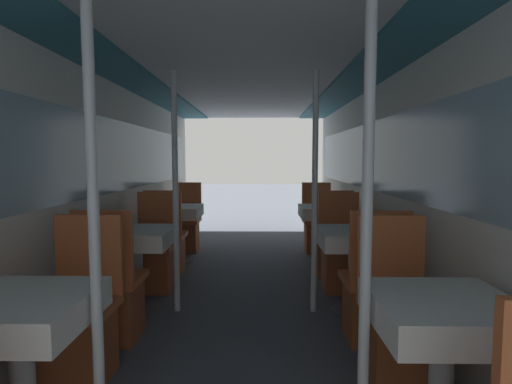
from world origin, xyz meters
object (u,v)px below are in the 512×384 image
Objects in this scene: dining_table_left_0 at (20,322)px; chair_left_near_1 at (113,300)px; chair_right_far_0 at (397,333)px; dining_table_right_1 at (355,243)px; chair_left_far_1 at (155,260)px; support_pole_right_1 at (315,193)px; chair_left_far_2 at (186,230)px; dining_table_right_0 at (443,324)px; support_pole_right_0 at (367,227)px; chair_right_near_1 at (372,301)px; dining_table_left_2 at (177,215)px; dining_table_left_1 at (136,243)px; chair_right_near_2 at (331,249)px; support_pole_left_0 at (94,227)px; chair_left_far_0 at (80,331)px; support_pole_left_1 at (176,193)px; chair_left_near_2 at (167,248)px; dining_table_right_2 at (324,216)px; chair_right_far_1 at (341,261)px; chair_right_far_2 at (317,231)px.

dining_table_left_0 is 0.73× the size of chair_left_near_1.
chair_right_far_0 reaches higher than dining_table_right_1.
chair_left_far_1 is 0.48× the size of support_pole_right_1.
chair_left_far_2 and chair_right_far_0 have the same top height.
dining_table_right_0 is 0.35× the size of support_pole_right_1.
chair_right_near_1 is at bearing 72.48° from support_pole_right_0.
dining_table_left_2 is 0.65m from chair_left_far_2.
dining_table_left_1 is at bearing -90.00° from dining_table_left_2.
dining_table_left_0 is at bearing -124.20° from chair_right_near_2.
chair_left_far_0 is at bearing 121.42° from support_pole_left_0.
chair_right_near_1 is at bearing 30.32° from dining_table_left_0.
support_pole_right_1 is at bearing -180.00° from dining_table_right_1.
support_pole_left_1 is 1.39m from chair_left_near_2.
support_pole_left_0 is at bearing 121.42° from chair_left_far_0.
support_pole_left_0 and support_pole_right_0 have the same top height.
chair_right_far_0 is at bearing 16.81° from dining_table_left_0.
support_pole_right_0 is (1.21, -1.69, 0.00)m from support_pole_left_1.
dining_table_left_2 is at bearing 90.00° from chair_left_near_1.
chair_right_far_0 is (1.91, 0.58, -0.30)m from dining_table_left_0.
chair_left_near_2 is 1.00× the size of chair_right_far_0.
dining_table_left_2 is 2.55m from dining_table_right_1.
chair_right_near_1 is at bearing -90.00° from dining_table_right_2.
dining_table_left_1 is 0.73× the size of chair_right_near_2.
support_pole_right_0 is 2.10× the size of chair_right_far_1.
chair_right_far_0 is 0.48× the size of support_pole_right_1.
support_pole_left_1 is at bearing 20.33° from chair_right_far_1.
dining_table_left_1 is at bearing 90.00° from chair_left_far_1.
chair_right_near_2 is (0.00, 2.23, 0.00)m from chair_right_far_0.
support_pole_right_0 is at bearing -61.01° from chair_left_near_2.
chair_right_far_1 is 1.69m from chair_right_far_2.
dining_table_right_0 is (1.56, 0.00, -0.44)m from support_pole_left_0.
support_pole_left_0 is 2.34m from dining_table_right_1.
chair_left_near_1 reaches higher than dining_table_left_1.
support_pole_left_1 reaches higher than chair_left_near_2.
chair_left_near_2 is 2.55m from chair_right_near_1.
chair_left_far_0 is at bearing 60.59° from chair_right_far_2.
dining_table_left_0 is 2.55m from dining_table_right_1.
dining_table_left_2 is at bearing 90.00° from chair_left_far_2.
chair_right_near_2 is at bearing 148.85° from chair_left_far_2.
support_pole_left_0 reaches higher than chair_left_far_2.
chair_left_far_0 is 1.82m from support_pole_right_0.
chair_left_far_0 and chair_right_far_0 have the same top height.
dining_table_right_1 is 0.73× the size of chair_right_far_1.
support_pole_left_0 is 4.32m from chair_right_far_2.
chair_left_near_1 is 1.00× the size of chair_right_far_1.
support_pole_left_1 is 2.10× the size of chair_right_near_1.
chair_right_near_2 is (-0.00, 1.12, -0.30)m from dining_table_right_1.
support_pole_left_0 is 1.69m from support_pole_left_1.
dining_table_left_0 is 1.16m from chair_left_near_1.
chair_left_near_1 is at bearing -121.42° from support_pole_left_1.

